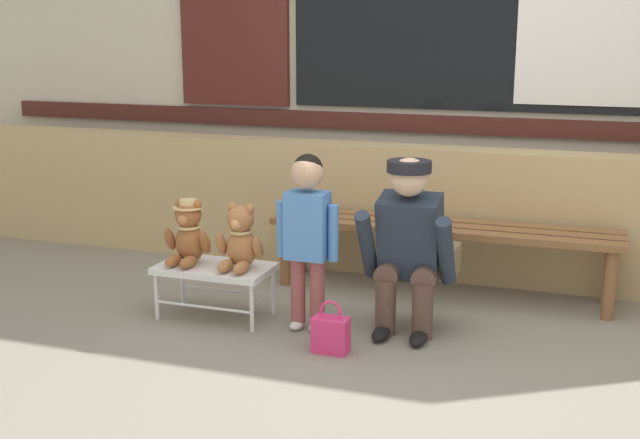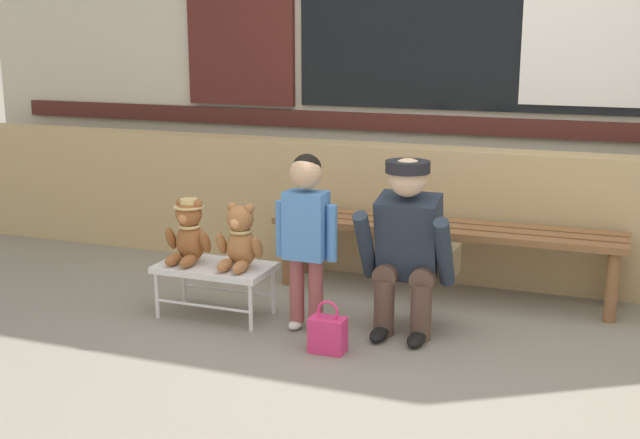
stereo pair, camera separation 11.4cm
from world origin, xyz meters
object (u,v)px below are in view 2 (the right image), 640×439
(wooden_bench_long, at_px, (445,236))
(adult_crouching, at_px, (410,245))
(teddy_bear_plain, at_px, (240,239))
(handbag_on_ground, at_px, (328,334))
(child_standing, at_px, (306,223))
(teddy_bear_with_hat, at_px, (189,232))
(small_display_bench, at_px, (215,270))

(wooden_bench_long, height_order, adult_crouching, adult_crouching)
(teddy_bear_plain, relative_size, handbag_on_ground, 1.34)
(child_standing, bearing_deg, teddy_bear_with_hat, 178.42)
(teddy_bear_with_hat, distance_m, teddy_bear_plain, 0.32)
(adult_crouching, bearing_deg, child_standing, -163.36)
(teddy_bear_with_hat, xyz_separation_m, child_standing, (0.72, -0.02, 0.12))
(wooden_bench_long, distance_m, teddy_bear_plain, 1.27)
(teddy_bear_plain, bearing_deg, wooden_bench_long, 40.49)
(adult_crouching, xyz_separation_m, handbag_on_ground, (-0.30, -0.42, -0.38))
(wooden_bench_long, distance_m, teddy_bear_with_hat, 1.53)
(teddy_bear_plain, bearing_deg, handbag_on_ground, -24.33)
(teddy_bear_plain, relative_size, child_standing, 0.38)
(teddy_bear_with_hat, relative_size, adult_crouching, 0.38)
(wooden_bench_long, xyz_separation_m, child_standing, (-0.56, -0.84, 0.22))
(wooden_bench_long, height_order, child_standing, child_standing)
(wooden_bench_long, distance_m, child_standing, 1.04)
(small_display_bench, bearing_deg, teddy_bear_plain, 0.51)
(small_display_bench, distance_m, handbag_on_ground, 0.84)
(small_display_bench, xyz_separation_m, teddy_bear_plain, (0.16, 0.00, 0.20))
(adult_crouching, bearing_deg, wooden_bench_long, 86.66)
(wooden_bench_long, distance_m, small_display_bench, 1.40)
(teddy_bear_plain, bearing_deg, small_display_bench, -179.49)
(teddy_bear_with_hat, bearing_deg, handbag_on_ground, -16.63)
(child_standing, bearing_deg, adult_crouching, 16.64)
(wooden_bench_long, distance_m, adult_crouching, 0.69)
(adult_crouching, bearing_deg, teddy_bear_with_hat, -173.73)
(handbag_on_ground, bearing_deg, teddy_bear_with_hat, 163.37)
(handbag_on_ground, bearing_deg, adult_crouching, 53.83)
(child_standing, relative_size, handbag_on_ground, 3.52)
(small_display_bench, bearing_deg, child_standing, -1.81)
(small_display_bench, height_order, teddy_bear_with_hat, teddy_bear_with_hat)
(wooden_bench_long, xyz_separation_m, teddy_bear_with_hat, (-1.28, -0.82, 0.10))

